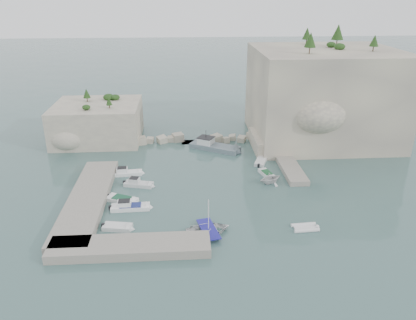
{
  "coord_description": "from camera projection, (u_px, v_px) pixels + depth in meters",
  "views": [
    {
      "loc": [
        -3.79,
        -50.9,
        27.34
      ],
      "look_at": [
        0.0,
        6.0,
        3.0
      ],
      "focal_mm": 35.0,
      "sensor_mm": 36.0,
      "label": 1
    }
  ],
  "objects": [
    {
      "name": "ground",
      "position": [
        211.0,
        196.0,
        57.67
      ],
      "size": [
        400.0,
        400.0,
        0.0
      ],
      "primitive_type": "plane",
      "color": "#426360",
      "rests_on": "ground"
    },
    {
      "name": "work_boat",
      "position": [
        215.0,
        149.0,
        74.25
      ],
      "size": [
        10.23,
        7.63,
        2.2
      ],
      "primitive_type": null,
      "rotation": [
        0.0,
        0.0,
        -0.52
      ],
      "color": "slate",
      "rests_on": "ground"
    },
    {
      "name": "vegetation",
      "position": [
        298.0,
        43.0,
        74.12
      ],
      "size": [
        53.48,
        13.88,
        13.4
      ],
      "color": "#1E4219",
      "rests_on": "ground"
    },
    {
      "name": "quay_west",
      "position": [
        88.0,
        200.0,
        55.5
      ],
      "size": [
        5.0,
        24.0,
        1.1
      ],
      "primitive_type": "cube",
      "color": "#9E9689",
      "rests_on": "ground"
    },
    {
      "name": "outcrop_west",
      "position": [
        98.0,
        122.0,
        78.02
      ],
      "size": [
        16.0,
        14.0,
        7.0
      ],
      "primitive_type": "cube",
      "color": "beige",
      "rests_on": "ground"
    },
    {
      "name": "quay_south",
      "position": [
        130.0,
        247.0,
        45.37
      ],
      "size": [
        18.0,
        4.0,
        1.1
      ],
      "primitive_type": "cube",
      "color": "#9E9689",
      "rests_on": "ground"
    },
    {
      "name": "rowboat",
      "position": [
        209.0,
        233.0,
        49.04
      ],
      "size": [
        6.05,
        4.9,
        1.1
      ],
      "primitive_type": "imported",
      "rotation": [
        0.0,
        0.0,
        1.8
      ],
      "color": "silver",
      "rests_on": "ground"
    },
    {
      "name": "cliff_east",
      "position": [
        323.0,
        95.0,
        76.85
      ],
      "size": [
        26.0,
        22.0,
        17.0
      ],
      "primitive_type": "cube",
      "color": "beige",
      "rests_on": "ground"
    },
    {
      "name": "cliff_terrace",
      "position": [
        274.0,
        141.0,
        74.49
      ],
      "size": [
        8.0,
        10.0,
        2.5
      ],
      "primitive_type": "cube",
      "color": "beige",
      "rests_on": "ground"
    },
    {
      "name": "motorboat_b",
      "position": [
        139.0,
        186.0,
        60.56
      ],
      "size": [
        4.93,
        2.64,
        1.4
      ],
      "primitive_type": null,
      "rotation": [
        0.0,
        0.0,
        -0.25
      ],
      "color": "silver",
      "rests_on": "ground"
    },
    {
      "name": "rowboat_mast",
      "position": [
        209.0,
        214.0,
        48.0
      ],
      "size": [
        0.1,
        0.1,
        4.2
      ],
      "primitive_type": "cylinder",
      "color": "white",
      "rests_on": "rowboat"
    },
    {
      "name": "motorboat_c",
      "position": [
        122.0,
        201.0,
        56.2
      ],
      "size": [
        5.19,
        3.71,
        0.7
      ],
      "primitive_type": null,
      "rotation": [
        0.0,
        0.0,
        -0.44
      ],
      "color": "white",
      "rests_on": "ground"
    },
    {
      "name": "motorboat_e",
      "position": [
        118.0,
        229.0,
        49.77
      ],
      "size": [
        4.05,
        2.24,
        0.7
      ],
      "primitive_type": null,
      "rotation": [
        0.0,
        0.0,
        -0.18
      ],
      "color": "silver",
      "rests_on": "ground"
    },
    {
      "name": "tender_east_a",
      "position": [
        270.0,
        183.0,
        61.45
      ],
      "size": [
        4.51,
        4.25,
        1.89
      ],
      "primitive_type": "imported",
      "rotation": [
        0.0,
        0.0,
        1.98
      ],
      "color": "silver",
      "rests_on": "ground"
    },
    {
      "name": "tender_east_b",
      "position": [
        267.0,
        175.0,
        63.91
      ],
      "size": [
        2.45,
        4.2,
        0.7
      ],
      "primitive_type": null,
      "rotation": [
        0.0,
        0.0,
        1.86
      ],
      "color": "white",
      "rests_on": "ground"
    },
    {
      "name": "inflatable_dinghy",
      "position": [
        305.0,
        229.0,
        49.8
      ],
      "size": [
        3.53,
        1.88,
        0.44
      ],
      "primitive_type": null,
      "rotation": [
        0.0,
        0.0,
        0.06
      ],
      "color": "silver",
      "rests_on": "ground"
    },
    {
      "name": "tender_east_d",
      "position": [
        269.0,
        154.0,
        72.05
      ],
      "size": [
        5.36,
        3.12,
        1.95
      ],
      "primitive_type": "imported",
      "rotation": [
        0.0,
        0.0,
        1.31
      ],
      "color": "silver",
      "rests_on": "ground"
    },
    {
      "name": "tender_east_c",
      "position": [
        261.0,
        162.0,
        68.74
      ],
      "size": [
        3.2,
        5.07,
        0.7
      ],
      "primitive_type": null,
      "rotation": [
        0.0,
        0.0,
        1.2
      ],
      "color": "silver",
      "rests_on": "ground"
    },
    {
      "name": "motorboat_a",
      "position": [
        127.0,
        175.0,
        64.17
      ],
      "size": [
        5.33,
        1.97,
        1.4
      ],
      "primitive_type": null,
      "rotation": [
        0.0,
        0.0,
        0.08
      ],
      "color": "white",
      "rests_on": "ground"
    },
    {
      "name": "breakwater",
      "position": [
        197.0,
        138.0,
        77.52
      ],
      "size": [
        28.0,
        3.0,
        1.4
      ],
      "primitive_type": "cube",
      "color": "beige",
      "rests_on": "ground"
    },
    {
      "name": "ledge_east",
      "position": [
        287.0,
        163.0,
        67.52
      ],
      "size": [
        3.0,
        16.0,
        0.8
      ],
      "primitive_type": "cube",
      "color": "#9E9689",
      "rests_on": "ground"
    },
    {
      "name": "motorboat_d",
      "position": [
        131.0,
        209.0,
        54.23
      ],
      "size": [
        5.7,
        1.86,
        1.4
      ],
      "primitive_type": null,
      "rotation": [
        0.0,
        0.0,
        0.03
      ],
      "color": "white",
      "rests_on": "ground"
    }
  ]
}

